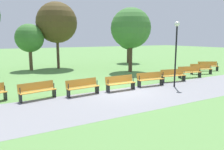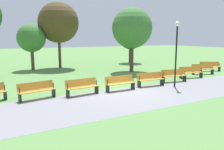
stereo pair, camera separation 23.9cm
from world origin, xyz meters
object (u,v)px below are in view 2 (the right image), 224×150
Objects in this scene: bench_6 at (82,86)px; tree_2 at (131,38)px; bench_1 at (202,69)px; bench_4 at (150,79)px; bench_2 at (191,72)px; bench_7 at (37,90)px; tree_0 at (58,23)px; lamp_post at (177,42)px; tree_1 at (31,38)px; bench_5 at (120,83)px; bench_3 at (174,75)px; tree_4 at (132,28)px; bench_0 at (210,66)px.

tree_2 is (-11.21, -12.09, 2.66)m from bench_6.
bench_4 is (7.04, 1.62, 0.00)m from bench_1.
bench_2 and bench_7 have the same top height.
bench_6 is 12.43m from tree_0.
lamp_post is at bearing 43.68° from bench_2.
bench_2 is at bearing 125.41° from tree_0.
bench_2 is 1.00× the size of bench_7.
bench_7 is 0.44× the size of tree_1.
bench_1 is 0.99× the size of bench_7.
bench_5 is at bearing 172.20° from bench_6.
tree_0 reaches higher than bench_3.
bench_4 and bench_7 have the same top height.
bench_2 is (2.29, 0.75, 0.00)m from bench_1.
bench_1 is 0.29× the size of tree_0.
tree_0 is at bearing -71.00° from bench_4.
bench_3 is 0.44× the size of tree_1.
tree_1 is (3.15, -11.63, 2.64)m from bench_5.
bench_3 is at bearing 28.60° from bench_2.
tree_1 is 1.08× the size of lamp_post.
tree_4 reaches higher than bench_4.
bench_3 is 0.33× the size of tree_4.
tree_1 is (2.74, 0.01, -1.56)m from tree_0.
bench_6 is at bearing 28.62° from bench_1.
bench_5 is at bearing 15.61° from bench_3.
bench_0 is at bearing -135.81° from bench_1.
bench_1 is at bearing 137.34° from tree_4.
tree_2 is at bearing -112.63° from bench_4.
tree_0 is at bearing -105.04° from bench_6.
bench_2 is at bearing 81.70° from tree_2.
bench_5 is at bearing -14.31° from lamp_post.
bench_1 is at bearing -155.66° from lamp_post.
bench_1 is 0.47× the size of lamp_post.
bench_4 is 2.42m from bench_5.
tree_4 is at bearing 144.78° from tree_1.
bench_1 is 0.99× the size of bench_2.
tree_0 reaches higher than bench_1.
tree_1 is at bearing -35.22° from tree_4.
tree_2 is at bearing -65.55° from bench_1.
bench_6 is 11.84m from tree_1.
tree_4 is at bearing -79.81° from bench_3.
tree_0 is (12.09, -8.95, 4.20)m from bench_0.
bench_3 is 1.01× the size of bench_6.
bench_1 is 14.32m from bench_7.
bench_3 is at bearing 36.41° from bench_1.
bench_3 and bench_6 have the same top height.
tree_4 reaches higher than bench_2.
tree_4 is 7.11m from lamp_post.
tree_4 is (-4.83, -5.99, 3.55)m from bench_5.
bench_2 is 13.74m from tree_0.
tree_0 is 9.36m from tree_2.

